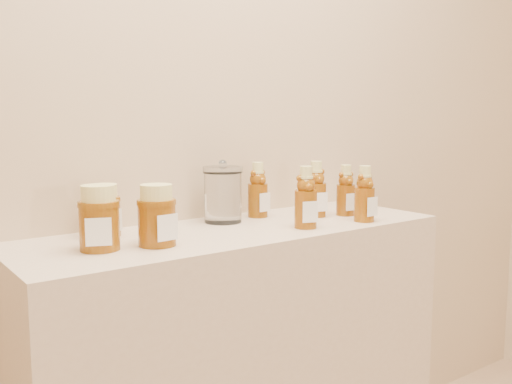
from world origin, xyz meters
TOP-DOWN VIEW (x-y plane):
  - wall_back at (0.00, 1.75)m, footprint 3.50×0.02m
  - bear_bottle_back_left at (0.15, 1.66)m, footprint 0.07×0.07m
  - bear_bottle_back_mid at (0.30, 1.56)m, footprint 0.08×0.08m
  - bear_bottle_back_right at (0.39, 1.53)m, footprint 0.07×0.07m
  - bear_bottle_front_left at (0.16, 1.45)m, footprint 0.08×0.08m
  - bear_bottle_front_right at (0.36, 1.42)m, footprint 0.06×0.06m
  - honey_jar_left at (-0.39, 1.53)m, footprint 0.12×0.12m
  - honey_jar_back at (-0.33, 1.67)m, footprint 0.10×0.10m
  - honey_jar_front at (-0.27, 1.49)m, footprint 0.10×0.10m
  - glass_canister at (0.02, 1.65)m, footprint 0.14×0.14m

SIDE VIEW (x-z plane):
  - honey_jar_back at x=-0.33m, z-range 0.90..1.03m
  - honey_jar_front at x=-0.27m, z-range 0.90..1.04m
  - honey_jar_left at x=-0.39m, z-range 0.90..1.05m
  - glass_canister at x=0.02m, z-range 0.90..1.07m
  - bear_bottle_back_right at x=0.39m, z-range 0.90..1.08m
  - bear_bottle_front_right at x=0.36m, z-range 0.90..1.08m
  - bear_bottle_back_left at x=0.15m, z-range 0.90..1.09m
  - bear_bottle_back_mid at x=0.30m, z-range 0.90..1.09m
  - bear_bottle_front_left at x=0.16m, z-range 0.90..1.09m
  - wall_back at x=0.00m, z-range 0.00..2.70m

